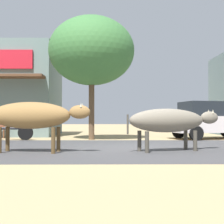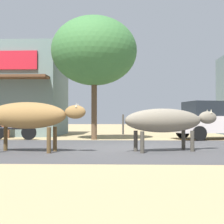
% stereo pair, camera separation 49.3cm
% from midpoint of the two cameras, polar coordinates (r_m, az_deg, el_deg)
% --- Properties ---
extents(ground, '(80.00, 80.00, 0.00)m').
position_cam_midpoint_polar(ground, '(9.56, 2.69, -6.61)').
color(ground, tan).
extents(asphalt_road, '(72.00, 6.79, 0.00)m').
position_cam_midpoint_polar(asphalt_road, '(9.56, 2.69, -6.59)').
color(asphalt_road, '#424143').
rests_on(asphalt_road, ground).
extents(roadside_tree, '(3.68, 3.68, 5.28)m').
position_cam_midpoint_polar(roadside_tree, '(13.69, -4.80, 11.03)').
color(roadside_tree, brown).
rests_on(roadside_tree, ground).
extents(parked_hatchback_car, '(4.11, 2.44, 1.64)m').
position_cam_midpoint_polar(parked_hatchback_car, '(14.42, 16.70, -1.40)').
color(parked_hatchback_car, silver).
rests_on(parked_hatchback_car, ground).
extents(parked_motorcycle, '(1.94, 0.28, 1.06)m').
position_cam_midpoint_polar(parked_motorcycle, '(13.67, -19.15, -2.94)').
color(parked_motorcycle, black).
rests_on(parked_motorcycle, ground).
extents(cow_near_brown, '(2.81, 0.93, 1.34)m').
position_cam_midpoint_polar(cow_near_brown, '(8.63, -16.03, -0.69)').
color(cow_near_brown, olive).
rests_on(cow_near_brown, ground).
extents(cow_far_dark, '(2.80, 1.37, 1.17)m').
position_cam_midpoint_polar(cow_far_dark, '(8.72, 8.90, -1.61)').
color(cow_far_dark, slate).
rests_on(cow_far_dark, ground).
extents(cafe_chair_near_tree, '(0.53, 0.53, 0.92)m').
position_cam_midpoint_polar(cafe_chair_near_tree, '(15.27, -20.71, -2.58)').
color(cafe_chair_near_tree, brown).
rests_on(cafe_chair_near_tree, ground).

